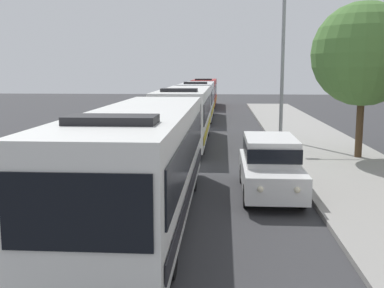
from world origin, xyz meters
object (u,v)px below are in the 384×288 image
at_px(streetlamp_mid, 283,43).
at_px(bus_fourth_in_line, 205,92).
at_px(bus_second_in_line, 185,114).
at_px(roadside_tree, 364,54).
at_px(bus_lead, 143,159).
at_px(white_suv, 270,163).
at_px(bus_middle, 198,99).

bearing_deg(streetlamp_mid, bus_fourth_in_line, 101.65).
distance_m(bus_second_in_line, roadside_tree, 9.88).
bearing_deg(streetlamp_mid, bus_lead, -110.55).
height_order(bus_second_in_line, streetlamp_mid, streetlamp_mid).
height_order(bus_lead, streetlamp_mid, streetlamp_mid).
bearing_deg(white_suv, bus_fourth_in_line, 95.62).
relative_size(bus_second_in_line, bus_middle, 0.96).
distance_m(bus_lead, bus_fourth_in_line, 40.59).
bearing_deg(bus_fourth_in_line, white_suv, -84.38).
relative_size(bus_lead, streetlamp_mid, 1.29).
xyz_separation_m(bus_fourth_in_line, roadside_tree, (8.31, -31.34, 3.08)).
height_order(bus_lead, roadside_tree, roadside_tree).
bearing_deg(bus_fourth_in_line, bus_second_in_line, -90.00).
distance_m(bus_second_in_line, white_suv, 11.24).
height_order(bus_middle, roadside_tree, roadside_tree).
relative_size(bus_lead, white_suv, 2.29).
distance_m(bus_middle, white_suv, 24.14).
bearing_deg(bus_second_in_line, streetlamp_mid, 8.44).
xyz_separation_m(bus_lead, bus_fourth_in_line, (-0.00, 40.59, -0.00)).
bearing_deg(bus_second_in_line, bus_lead, -90.00).
distance_m(bus_lead, white_suv, 4.81).
bearing_deg(streetlamp_mid, bus_middle, 113.45).
xyz_separation_m(bus_second_in_line, roadside_tree, (8.31, -4.35, 3.08)).
distance_m(bus_fourth_in_line, streetlamp_mid, 27.02).
bearing_deg(streetlamp_mid, bus_second_in_line, -171.56).
bearing_deg(roadside_tree, bus_middle, 115.29).
relative_size(bus_second_in_line, roadside_tree, 1.60).
bearing_deg(bus_middle, roadside_tree, -64.71).
bearing_deg(bus_second_in_line, bus_middle, 90.00).
xyz_separation_m(bus_middle, roadside_tree, (8.31, -17.60, 3.08)).
relative_size(bus_fourth_in_line, white_suv, 2.23).
bearing_deg(bus_second_in_line, roadside_tree, -27.61).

